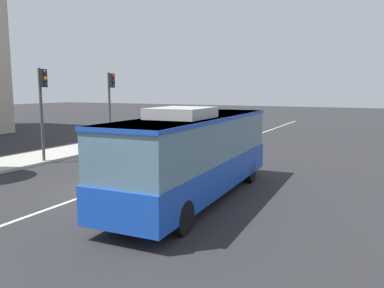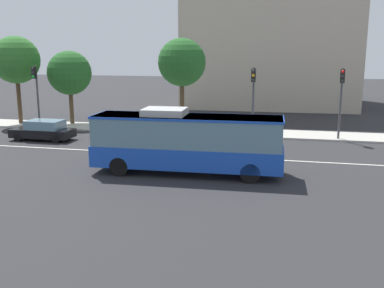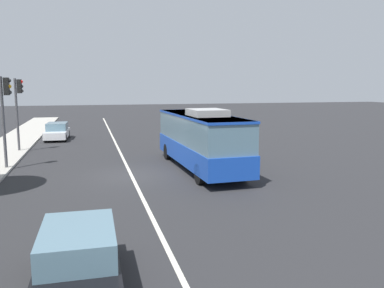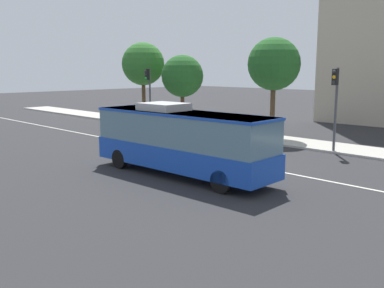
# 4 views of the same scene
# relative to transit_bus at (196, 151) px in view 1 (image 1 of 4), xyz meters

# --- Properties ---
(ground_plane) EXTENTS (160.00, 160.00, 0.00)m
(ground_plane) POSITION_rel_transit_bus_xyz_m (-0.57, 3.97, -1.81)
(ground_plane) COLOR #28282B
(lane_centre_line) EXTENTS (76.00, 0.16, 0.01)m
(lane_centre_line) POSITION_rel_transit_bus_xyz_m (-0.57, 3.97, -1.80)
(lane_centre_line) COLOR silver
(lane_centre_line) RESTS_ON ground_plane
(transit_bus) EXTENTS (10.08, 2.83, 3.46)m
(transit_bus) POSITION_rel_transit_bus_xyz_m (0.00, 0.00, 0.00)
(transit_bus) COLOR #1947B7
(transit_bus) RESTS_ON ground_plane
(sedan_white) EXTENTS (4.57, 1.98, 1.46)m
(sedan_white) POSITION_rel_transit_bus_xyz_m (15.12, 8.76, -1.09)
(sedan_white) COLOR white
(sedan_white) RESTS_ON ground_plane
(traffic_light_mid_block) EXTENTS (0.33, 0.62, 5.20)m
(traffic_light_mid_block) POSITION_rel_transit_bus_xyz_m (2.56, 10.46, 1.75)
(traffic_light_mid_block) COLOR #47474C
(traffic_light_mid_block) RESTS_ON ground_plane
(traffic_light_far_corner) EXTENTS (0.34, 0.62, 5.20)m
(traffic_light_far_corner) POSITION_rel_transit_bus_xyz_m (8.75, 10.76, 1.75)
(traffic_light_far_corner) COLOR #47474C
(traffic_light_far_corner) RESTS_ON ground_plane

